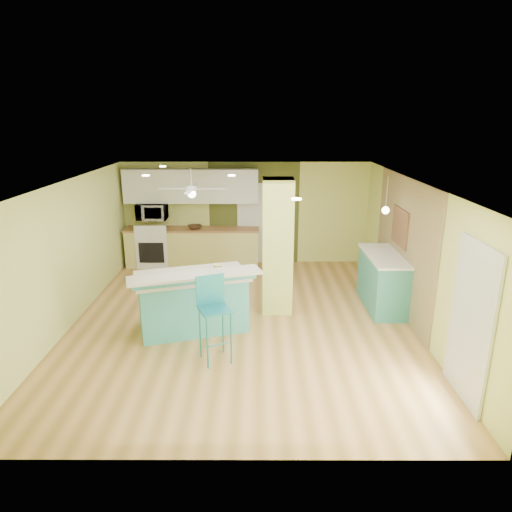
# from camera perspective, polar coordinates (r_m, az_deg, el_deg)

# --- Properties ---
(floor) EXTENTS (6.00, 7.00, 0.01)m
(floor) POSITION_cam_1_polar(r_m,az_deg,el_deg) (8.35, -1.78, -8.10)
(floor) COLOR #A17638
(floor) RESTS_ON ground
(ceiling) EXTENTS (6.00, 7.00, 0.01)m
(ceiling) POSITION_cam_1_polar(r_m,az_deg,el_deg) (7.62, -1.95, 9.24)
(ceiling) COLOR white
(ceiling) RESTS_ON wall_back
(wall_back) EXTENTS (6.00, 0.01, 2.50)m
(wall_back) POSITION_cam_1_polar(r_m,az_deg,el_deg) (11.29, -1.27, 5.36)
(wall_back) COLOR #D4DC76
(wall_back) RESTS_ON floor
(wall_front) EXTENTS (6.00, 0.01, 2.50)m
(wall_front) POSITION_cam_1_polar(r_m,az_deg,el_deg) (4.66, -3.33, -12.49)
(wall_front) COLOR #D4DC76
(wall_front) RESTS_ON floor
(wall_left) EXTENTS (0.01, 7.00, 2.50)m
(wall_left) POSITION_cam_1_polar(r_m,az_deg,el_deg) (8.54, -22.44, 0.17)
(wall_left) COLOR #D4DC76
(wall_left) RESTS_ON floor
(wall_right) EXTENTS (0.01, 7.00, 2.50)m
(wall_right) POSITION_cam_1_polar(r_m,az_deg,el_deg) (8.35, 19.22, 0.15)
(wall_right) COLOR #D4DC76
(wall_right) RESTS_ON floor
(wood_panel) EXTENTS (0.02, 3.40, 2.50)m
(wood_panel) POSITION_cam_1_polar(r_m,az_deg,el_deg) (8.89, 17.91, 1.28)
(wood_panel) COLOR olive
(wood_panel) RESTS_ON floor
(olive_accent) EXTENTS (2.20, 0.02, 2.50)m
(olive_accent) POSITION_cam_1_polar(r_m,az_deg,el_deg) (11.27, -0.25, 5.35)
(olive_accent) COLOR #474D1E
(olive_accent) RESTS_ON floor
(interior_door) EXTENTS (0.82, 0.05, 2.00)m
(interior_door) POSITION_cam_1_polar(r_m,az_deg,el_deg) (11.30, -0.25, 4.08)
(interior_door) COLOR silver
(interior_door) RESTS_ON floor
(french_door) EXTENTS (0.04, 1.08, 2.10)m
(french_door) POSITION_cam_1_polar(r_m,az_deg,el_deg) (6.41, 25.25, -7.59)
(french_door) COLOR silver
(french_door) RESTS_ON floor
(column) EXTENTS (0.55, 0.55, 2.50)m
(column) POSITION_cam_1_polar(r_m,az_deg,el_deg) (8.38, 2.70, 1.17)
(column) COLOR #BCCB5E
(column) RESTS_ON floor
(kitchen_run) EXTENTS (3.25, 0.63, 0.94)m
(kitchen_run) POSITION_cam_1_polar(r_m,az_deg,el_deg) (11.29, -7.89, 1.13)
(kitchen_run) COLOR #C6BE67
(kitchen_run) RESTS_ON floor
(stove) EXTENTS (0.76, 0.66, 1.08)m
(stove) POSITION_cam_1_polar(r_m,az_deg,el_deg) (11.45, -12.61, 1.04)
(stove) COLOR silver
(stove) RESTS_ON floor
(upper_cabinets) EXTENTS (3.20, 0.34, 0.80)m
(upper_cabinets) POSITION_cam_1_polar(r_m,az_deg,el_deg) (11.10, -8.12, 8.66)
(upper_cabinets) COLOR white
(upper_cabinets) RESTS_ON wall_back
(microwave) EXTENTS (0.70, 0.48, 0.39)m
(microwave) POSITION_cam_1_polar(r_m,az_deg,el_deg) (11.26, -12.89, 5.42)
(microwave) COLOR silver
(microwave) RESTS_ON wall_back
(ceiling_fan) EXTENTS (1.41, 1.41, 0.61)m
(ceiling_fan) POSITION_cam_1_polar(r_m,az_deg,el_deg) (9.76, -8.05, 8.28)
(ceiling_fan) COLOR white
(ceiling_fan) RESTS_ON ceiling
(pendant_lamp) EXTENTS (0.14, 0.14, 0.69)m
(pendant_lamp) POSITION_cam_1_polar(r_m,az_deg,el_deg) (8.79, 15.89, 5.55)
(pendant_lamp) COLOR white
(pendant_lamp) RESTS_ON ceiling
(wall_decor) EXTENTS (0.03, 0.90, 0.70)m
(wall_decor) POSITION_cam_1_polar(r_m,az_deg,el_deg) (8.99, 17.57, 3.47)
(wall_decor) COLOR brown
(wall_decor) RESTS_ON wood_panel
(peninsula) EXTENTS (2.25, 1.67, 1.14)m
(peninsula) POSITION_cam_1_polar(r_m,az_deg,el_deg) (7.91, -7.92, -5.52)
(peninsula) COLOR teal
(peninsula) RESTS_ON floor
(bar_stool) EXTENTS (0.57, 0.57, 1.31)m
(bar_stool) POSITION_cam_1_polar(r_m,az_deg,el_deg) (6.81, -5.41, -6.10)
(bar_stool) COLOR teal
(bar_stool) RESTS_ON floor
(side_counter) EXTENTS (0.69, 1.63, 1.05)m
(side_counter) POSITION_cam_1_polar(r_m,az_deg,el_deg) (9.08, 15.64, -2.98)
(side_counter) COLOR teal
(side_counter) RESTS_ON floor
(fruit_bowl) EXTENTS (0.44, 0.44, 0.08)m
(fruit_bowl) POSITION_cam_1_polar(r_m,az_deg,el_deg) (11.11, -7.65, 3.61)
(fruit_bowl) COLOR #3C2618
(fruit_bowl) RESTS_ON kitchen_run
(canister) EXTENTS (0.15, 0.15, 0.16)m
(canister) POSITION_cam_1_polar(r_m,az_deg,el_deg) (7.77, -4.83, -1.59)
(canister) COLOR gold
(canister) RESTS_ON peninsula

